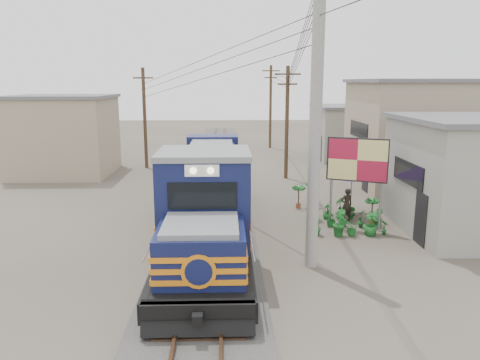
{
  "coord_description": "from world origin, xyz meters",
  "views": [
    {
      "loc": [
        0.67,
        -15.17,
        6.06
      ],
      "look_at": [
        1.23,
        3.11,
        2.2
      ],
      "focal_mm": 35.0,
      "sensor_mm": 36.0,
      "label": 1
    }
  ],
  "objects_px": {
    "locomotive": "(209,196)",
    "billboard": "(357,162)",
    "market_umbrella": "(352,172)",
    "vendor": "(347,205)"
  },
  "relations": [
    {
      "from": "locomotive",
      "to": "billboard",
      "type": "relative_size",
      "value": 4.06
    },
    {
      "from": "locomotive",
      "to": "market_umbrella",
      "type": "height_order",
      "value": "locomotive"
    },
    {
      "from": "billboard",
      "to": "vendor",
      "type": "bearing_deg",
      "value": 117.8
    },
    {
      "from": "locomotive",
      "to": "market_umbrella",
      "type": "bearing_deg",
      "value": 24.9
    },
    {
      "from": "billboard",
      "to": "vendor",
      "type": "distance_m",
      "value": 2.32
    },
    {
      "from": "billboard",
      "to": "market_umbrella",
      "type": "xyz_separation_m",
      "value": [
        0.37,
        2.0,
        -0.8
      ]
    },
    {
      "from": "market_umbrella",
      "to": "vendor",
      "type": "distance_m",
      "value": 1.67
    },
    {
      "from": "locomotive",
      "to": "market_umbrella",
      "type": "relative_size",
      "value": 5.97
    },
    {
      "from": "billboard",
      "to": "market_umbrella",
      "type": "bearing_deg",
      "value": 102.97
    },
    {
      "from": "locomotive",
      "to": "vendor",
      "type": "xyz_separation_m",
      "value": [
        5.97,
        2.0,
        -0.94
      ]
    }
  ]
}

